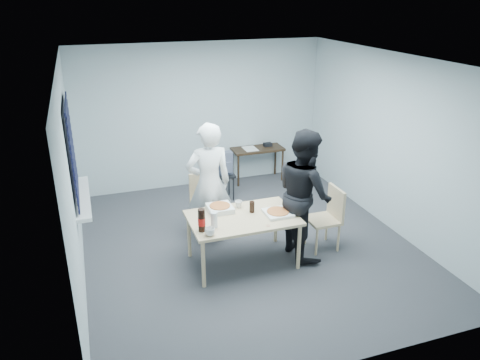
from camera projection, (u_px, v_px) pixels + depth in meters
name	position (u px, v px, depth m)	size (l,w,h in m)	color
room	(74.00, 158.00, 5.89)	(5.00, 5.00, 5.00)	#323237
dining_table	(243.00, 221.00, 6.07)	(1.40, 0.88, 0.68)	#D4B88E
chair_far	(205.00, 199.00, 6.98)	(0.42, 0.42, 0.89)	#D4B88E
chair_right	(329.00, 214.00, 6.50)	(0.42, 0.42, 0.89)	#D4B88E
person_white	(209.00, 184.00, 6.54)	(0.65, 0.42, 1.77)	white
person_black	(304.00, 194.00, 6.23)	(0.86, 0.47, 1.77)	black
side_table	(258.00, 152.00, 8.83)	(0.97, 0.43, 0.65)	#372315
stool	(224.00, 180.00, 8.10)	(0.33, 0.33, 0.46)	black
backpack	(224.00, 164.00, 7.97)	(0.28, 0.21, 0.40)	#555863
pizza_box_a	(220.00, 208.00, 6.20)	(0.32, 0.32, 0.08)	white
pizza_box_b	(278.00, 213.00, 6.11)	(0.34, 0.34, 0.05)	white
mug_a	(210.00, 232.00, 5.57)	(0.12, 0.12, 0.10)	white
mug_b	(239.00, 204.00, 6.29)	(0.10, 0.10, 0.09)	white
cola_glass	(252.00, 207.00, 6.15)	(0.07, 0.07, 0.15)	black
soda_bottle	(202.00, 221.00, 5.64)	(0.09, 0.09, 0.29)	black
plastic_cups	(214.00, 220.00, 5.75)	(0.08, 0.08, 0.20)	silver
rubber_band	(268.00, 226.00, 5.81)	(0.05, 0.05, 0.00)	red
papers	(250.00, 149.00, 8.76)	(0.24, 0.33, 0.01)	white
black_box	(268.00, 145.00, 8.90)	(0.15, 0.11, 0.06)	black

